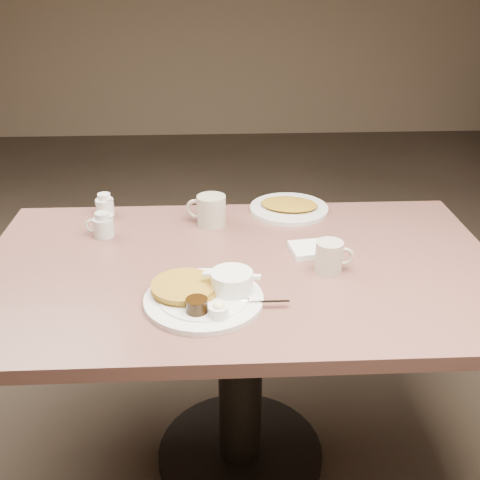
{
  "coord_description": "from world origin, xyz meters",
  "views": [
    {
      "loc": [
        -0.07,
        -1.47,
        1.55
      ],
      "look_at": [
        0.0,
        0.02,
        0.82
      ],
      "focal_mm": 43.57,
      "sensor_mm": 36.0,
      "label": 1
    }
  ],
  "objects_px": {
    "creamer_left": "(103,225)",
    "hash_plate": "(289,207)",
    "diner_table": "(240,314)",
    "creamer_right": "(105,206)",
    "coffee_mug_near": "(330,256)",
    "main_plate": "(207,293)",
    "coffee_mug_far": "(210,210)"
  },
  "relations": [
    {
      "from": "coffee_mug_near",
      "to": "creamer_right",
      "type": "xyz_separation_m",
      "value": [
        -0.69,
        0.42,
        -0.01
      ]
    },
    {
      "from": "creamer_right",
      "to": "coffee_mug_near",
      "type": "bearing_deg",
      "value": -31.32
    },
    {
      "from": "diner_table",
      "to": "creamer_left",
      "type": "xyz_separation_m",
      "value": [
        -0.42,
        0.21,
        0.21
      ]
    },
    {
      "from": "coffee_mug_far",
      "to": "creamer_left",
      "type": "xyz_separation_m",
      "value": [
        -0.34,
        -0.07,
        -0.01
      ]
    },
    {
      "from": "main_plate",
      "to": "coffee_mug_far",
      "type": "relative_size",
      "value": 2.7
    },
    {
      "from": "creamer_right",
      "to": "diner_table",
      "type": "bearing_deg",
      "value": -40.17
    },
    {
      "from": "creamer_left",
      "to": "coffee_mug_near",
      "type": "bearing_deg",
      "value": -21.11
    },
    {
      "from": "diner_table",
      "to": "creamer_left",
      "type": "distance_m",
      "value": 0.52
    },
    {
      "from": "creamer_left",
      "to": "hash_plate",
      "type": "distance_m",
      "value": 0.64
    },
    {
      "from": "diner_table",
      "to": "coffee_mug_far",
      "type": "bearing_deg",
      "value": 106.55
    },
    {
      "from": "creamer_left",
      "to": "creamer_right",
      "type": "xyz_separation_m",
      "value": [
        -0.02,
        0.16,
        0.0
      ]
    },
    {
      "from": "creamer_right",
      "to": "hash_plate",
      "type": "xyz_separation_m",
      "value": [
        0.63,
        0.01,
        -0.02
      ]
    },
    {
      "from": "coffee_mug_near",
      "to": "coffee_mug_far",
      "type": "xyz_separation_m",
      "value": [
        -0.33,
        0.33,
        0.0
      ]
    },
    {
      "from": "diner_table",
      "to": "creamer_left",
      "type": "height_order",
      "value": "creamer_left"
    },
    {
      "from": "main_plate",
      "to": "coffee_mug_far",
      "type": "distance_m",
      "value": 0.47
    },
    {
      "from": "coffee_mug_far",
      "to": "hash_plate",
      "type": "distance_m",
      "value": 0.29
    },
    {
      "from": "coffee_mug_near",
      "to": "creamer_right",
      "type": "relative_size",
      "value": 1.37
    },
    {
      "from": "coffee_mug_near",
      "to": "creamer_left",
      "type": "height_order",
      "value": "coffee_mug_near"
    },
    {
      "from": "main_plate",
      "to": "creamer_right",
      "type": "xyz_separation_m",
      "value": [
        -0.35,
        0.56,
        0.01
      ]
    },
    {
      "from": "diner_table",
      "to": "hash_plate",
      "type": "relative_size",
      "value": 4.56
    },
    {
      "from": "diner_table",
      "to": "coffee_mug_near",
      "type": "height_order",
      "value": "coffee_mug_near"
    },
    {
      "from": "main_plate",
      "to": "hash_plate",
      "type": "bearing_deg",
      "value": 63.53
    },
    {
      "from": "diner_table",
      "to": "creamer_right",
      "type": "height_order",
      "value": "creamer_right"
    },
    {
      "from": "diner_table",
      "to": "coffee_mug_near",
      "type": "relative_size",
      "value": 13.65
    },
    {
      "from": "diner_table",
      "to": "coffee_mug_near",
      "type": "xyz_separation_m",
      "value": [
        0.25,
        -0.05,
        0.22
      ]
    },
    {
      "from": "hash_plate",
      "to": "coffee_mug_far",
      "type": "bearing_deg",
      "value": -159.87
    },
    {
      "from": "main_plate",
      "to": "hash_plate",
      "type": "relative_size",
      "value": 1.19
    },
    {
      "from": "main_plate",
      "to": "coffee_mug_far",
      "type": "bearing_deg",
      "value": 88.6
    },
    {
      "from": "creamer_left",
      "to": "hash_plate",
      "type": "height_order",
      "value": "creamer_left"
    },
    {
      "from": "coffee_mug_far",
      "to": "creamer_right",
      "type": "distance_m",
      "value": 0.37
    },
    {
      "from": "coffee_mug_near",
      "to": "creamer_left",
      "type": "bearing_deg",
      "value": 158.89
    },
    {
      "from": "coffee_mug_far",
      "to": "hash_plate",
      "type": "xyz_separation_m",
      "value": [
        0.27,
        0.1,
        -0.04
      ]
    }
  ]
}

